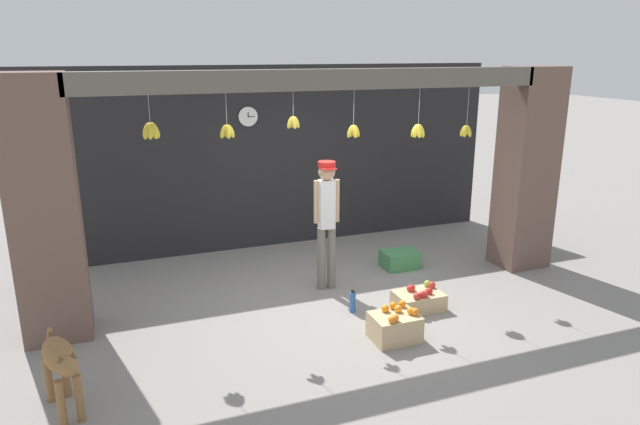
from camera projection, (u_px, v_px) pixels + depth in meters
name	position (u px, v px, depth m)	size (l,w,h in m)	color
ground_plane	(330.00, 303.00, 7.29)	(60.00, 60.00, 0.00)	gray
shop_back_wall	(273.00, 158.00, 9.15)	(7.64, 0.12, 2.90)	#232326
shop_pillar_left	(45.00, 211.00, 6.08)	(0.70, 0.60, 2.90)	brown
shop_pillar_right	(526.00, 169.00, 8.24)	(0.70, 0.60, 2.90)	brown
storefront_awning	(327.00, 82.00, 6.65)	(5.74, 0.27, 0.91)	#5B564C
dog	(61.00, 362.00, 4.93)	(0.41, 0.88, 0.74)	olive
shopkeeper	(327.00, 214.00, 7.46)	(0.34, 0.30, 1.74)	#6B665B
fruit_crate_oranges	(395.00, 326.00, 6.32)	(0.52, 0.41, 0.38)	tan
fruit_crate_apples	(419.00, 300.00, 7.10)	(0.58, 0.42, 0.29)	tan
produce_box_green	(400.00, 259.00, 8.45)	(0.52, 0.39, 0.25)	#42844C
water_bottle	(353.00, 302.00, 6.99)	(0.07, 0.07, 0.29)	#2D60AD
wall_clock	(248.00, 117.00, 8.76)	(0.32, 0.03, 0.32)	black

